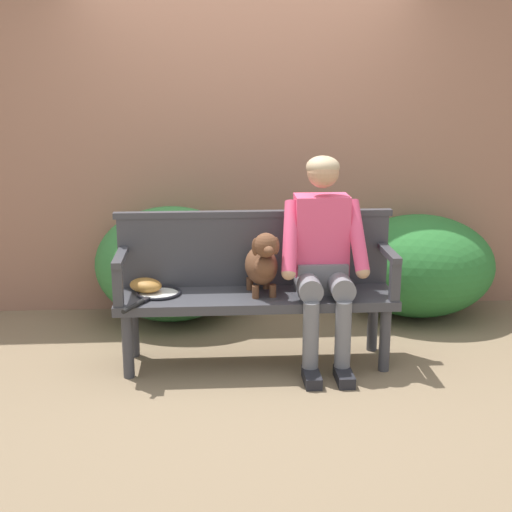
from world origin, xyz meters
The scene contains 12 objects.
ground_plane centered at (0.00, 0.00, 0.00)m, with size 40.00×40.00×0.00m, color #7A664C.
brick_garden_fence centered at (0.00, 1.30, 1.21)m, with size 8.00×0.30×2.43m, color #936651.
hedge_bush_far_right centered at (-0.58, 0.90, 0.44)m, with size 1.14×0.91×0.87m, color #337538.
hedge_bush_mid_right centered at (1.32, 0.89, 0.39)m, with size 1.16×1.01×0.78m, color #286B2D.
garden_bench centered at (0.00, 0.00, 0.41)m, with size 1.77×0.46×0.47m.
bench_backrest centered at (0.00, 0.20, 0.73)m, with size 1.81×0.06×0.50m.
bench_armrest_left_end centered at (-0.84, -0.08, 0.67)m, with size 0.06×0.46×0.28m.
bench_armrest_right_end centered at (0.84, -0.08, 0.67)m, with size 0.06×0.46×0.28m.
person_seated centered at (0.42, -0.01, 0.74)m, with size 0.56×0.63×1.34m.
dog_on_bench centered at (0.04, -0.02, 0.69)m, with size 0.24×0.43×0.43m.
tennis_racket centered at (-0.63, 0.01, 0.48)m, with size 0.39×0.57×0.03m.
baseball_glove centered at (-0.70, 0.09, 0.52)m, with size 0.22×0.17×0.09m, color #9E6B2D.
Camera 1 is at (-0.28, -4.33, 1.87)m, focal length 50.06 mm.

